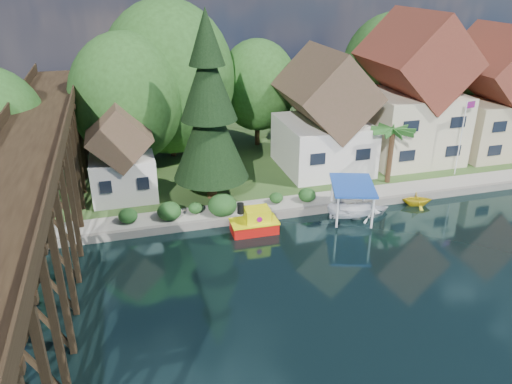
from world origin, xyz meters
TOP-DOWN VIEW (x-y plane):
  - ground at (0.00, 0.00)m, footprint 140.00×140.00m
  - bank at (0.00, 34.00)m, footprint 140.00×52.00m
  - seawall at (4.00, 8.00)m, footprint 60.00×0.40m
  - promenade at (6.00, 9.30)m, footprint 50.00×2.60m
  - trestle_bridge at (-16.00, 5.17)m, footprint 4.12×44.18m
  - house_left at (7.00, 16.00)m, footprint 7.64×8.64m
  - house_center at (16.00, 16.50)m, footprint 8.65×9.18m
  - house_right at (25.00, 16.00)m, footprint 8.15×8.64m
  - shed at (-11.00, 14.50)m, footprint 5.09×5.40m
  - bg_trees at (1.00, 21.25)m, footprint 49.90×13.30m
  - shrubs at (-4.60, 9.26)m, footprint 15.76×2.47m
  - conifer at (-4.18, 12.17)m, footprint 5.99×5.99m
  - palm_tree at (11.25, 11.15)m, footprint 4.64×4.64m
  - flagpole at (18.18, 11.11)m, footprint 1.05×0.27m
  - tugboat at (-2.16, 6.42)m, footprint 3.46×1.92m
  - boat_white_a at (7.22, 6.70)m, footprint 3.82×2.91m
  - boat_canopy at (5.48, 6.44)m, footprint 4.34×5.24m
  - boat_yellow at (11.74, 7.19)m, footprint 2.86×2.63m

SIDE VIEW (x-z plane):
  - ground at x=0.00m, z-range 0.00..0.00m
  - bank at x=0.00m, z-range 0.00..0.50m
  - seawall at x=4.00m, z-range 0.00..0.62m
  - boat_white_a at x=7.22m, z-range 0.00..0.74m
  - promenade at x=6.00m, z-range 0.50..0.56m
  - boat_yellow at x=11.74m, z-range 0.00..1.26m
  - tugboat at x=-2.16m, z-range -0.50..1.99m
  - shrubs at x=-4.60m, z-range 0.38..2.08m
  - boat_canopy at x=5.48m, z-range -0.21..2.69m
  - shed at x=-11.00m, z-range -0.10..7.75m
  - flagpole at x=18.18m, z-range 1.27..8.04m
  - palm_tree at x=11.25m, z-range 2.43..7.61m
  - house_left at x=7.00m, z-range -0.37..10.65m
  - trestle_bridge at x=-16.00m, z-range 0.70..10.00m
  - house_right at x=25.00m, z-range -0.45..12.00m
  - house_center at x=16.00m, z-range -0.53..13.36m
  - bg_trees at x=1.00m, z-range 2.00..12.57m
  - conifer at x=-4.18m, z-range 0.23..14.97m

